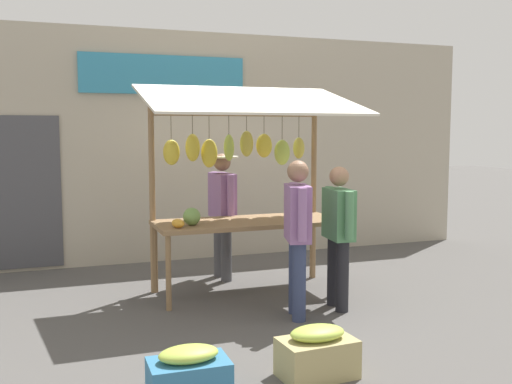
{
  "coord_description": "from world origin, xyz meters",
  "views": [
    {
      "loc": [
        2.31,
        6.64,
        1.95
      ],
      "look_at": [
        0.0,
        0.3,
        1.25
      ],
      "focal_mm": 41.83,
      "sensor_mm": 36.0,
      "label": 1
    }
  ],
  "objects_px": {
    "vendor_with_sunhat": "(222,205)",
    "produce_crate_near": "(317,353)",
    "market_stall": "(243,164)",
    "produce_crate_side": "(189,372)",
    "shopper_in_striped_shirt": "(338,228)",
    "shopper_with_ponytail": "(297,227)"
  },
  "relations": [
    {
      "from": "vendor_with_sunhat",
      "to": "produce_crate_near",
      "type": "height_order",
      "value": "vendor_with_sunhat"
    },
    {
      "from": "market_stall",
      "to": "produce_crate_near",
      "type": "bearing_deg",
      "value": 84.1
    },
    {
      "from": "vendor_with_sunhat",
      "to": "produce_crate_side",
      "type": "relative_size",
      "value": 2.74
    },
    {
      "from": "vendor_with_sunhat",
      "to": "shopper_in_striped_shirt",
      "type": "xyz_separation_m",
      "value": [
        -0.81,
        1.69,
        -0.08
      ]
    },
    {
      "from": "market_stall",
      "to": "shopper_with_ponytail",
      "type": "relative_size",
      "value": 1.52
    },
    {
      "from": "vendor_with_sunhat",
      "to": "produce_crate_near",
      "type": "bearing_deg",
      "value": -7.45
    },
    {
      "from": "shopper_with_ponytail",
      "to": "produce_crate_near",
      "type": "height_order",
      "value": "shopper_with_ponytail"
    },
    {
      "from": "vendor_with_sunhat",
      "to": "produce_crate_near",
      "type": "distance_m",
      "value": 3.37
    },
    {
      "from": "market_stall",
      "to": "produce_crate_side",
      "type": "bearing_deg",
      "value": 62.96
    },
    {
      "from": "vendor_with_sunhat",
      "to": "shopper_in_striped_shirt",
      "type": "relative_size",
      "value": 1.06
    },
    {
      "from": "shopper_with_ponytail",
      "to": "shopper_in_striped_shirt",
      "type": "bearing_deg",
      "value": -60.88
    },
    {
      "from": "shopper_in_striped_shirt",
      "to": "produce_crate_side",
      "type": "bearing_deg",
      "value": 132.83
    },
    {
      "from": "shopper_with_ponytail",
      "to": "produce_crate_side",
      "type": "xyz_separation_m",
      "value": [
        1.5,
        1.4,
        -0.79
      ]
    },
    {
      "from": "vendor_with_sunhat",
      "to": "shopper_with_ponytail",
      "type": "bearing_deg",
      "value": 4.35
    },
    {
      "from": "produce_crate_near",
      "to": "produce_crate_side",
      "type": "height_order",
      "value": "produce_crate_near"
    },
    {
      "from": "shopper_with_ponytail",
      "to": "produce_crate_side",
      "type": "bearing_deg",
      "value": 148.37
    },
    {
      "from": "shopper_with_ponytail",
      "to": "shopper_in_striped_shirt",
      "type": "height_order",
      "value": "shopper_with_ponytail"
    },
    {
      "from": "market_stall",
      "to": "produce_crate_near",
      "type": "xyz_separation_m",
      "value": [
        0.27,
        2.59,
        -1.36
      ]
    },
    {
      "from": "market_stall",
      "to": "shopper_with_ponytail",
      "type": "bearing_deg",
      "value": 100.05
    },
    {
      "from": "market_stall",
      "to": "produce_crate_side",
      "type": "height_order",
      "value": "market_stall"
    },
    {
      "from": "produce_crate_side",
      "to": "shopper_with_ponytail",
      "type": "bearing_deg",
      "value": -136.88
    },
    {
      "from": "vendor_with_sunhat",
      "to": "produce_crate_side",
      "type": "bearing_deg",
      "value": -24.81
    }
  ]
}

